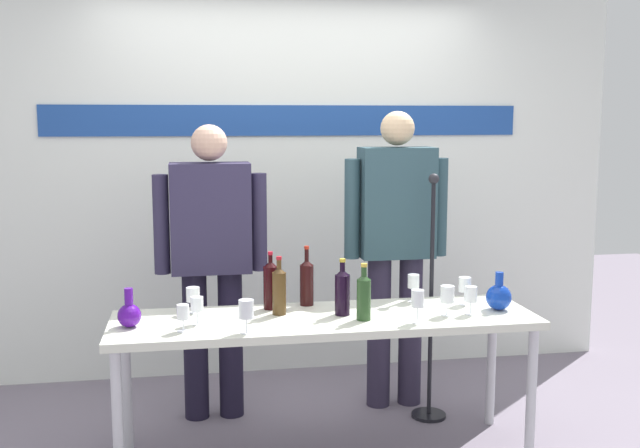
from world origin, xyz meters
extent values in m
cube|color=white|center=(0.00, 1.42, 1.50)|extent=(4.52, 0.10, 3.00)
cube|color=#204998|center=(0.00, 1.37, 1.71)|extent=(3.17, 0.01, 0.20)
cube|color=silver|center=(0.00, 0.00, 0.72)|extent=(2.12, 0.60, 0.04)
cylinder|color=silver|center=(-1.00, -0.25, 0.35)|extent=(0.05, 0.05, 0.70)
cylinder|color=silver|center=(1.00, -0.25, 0.35)|extent=(0.05, 0.05, 0.70)
cylinder|color=silver|center=(-1.00, 0.25, 0.35)|extent=(0.05, 0.05, 0.70)
cylinder|color=silver|center=(1.00, 0.25, 0.35)|extent=(0.05, 0.05, 0.70)
sphere|color=#4B118F|center=(-0.95, -0.03, 0.80)|extent=(0.11, 0.11, 0.11)
cylinder|color=#4B118F|center=(-0.95, -0.03, 0.89)|extent=(0.04, 0.04, 0.09)
sphere|color=#1034A1|center=(0.91, -0.03, 0.81)|extent=(0.13, 0.13, 0.13)
cylinder|color=#1034A1|center=(0.91, -0.03, 0.90)|extent=(0.04, 0.04, 0.08)
cylinder|color=black|center=(-0.64, 0.63, 0.43)|extent=(0.14, 0.14, 0.86)
cylinder|color=black|center=(-0.44, 0.63, 0.43)|extent=(0.14, 0.14, 0.86)
cube|color=#302A47|center=(-0.54, 0.63, 1.17)|extent=(0.45, 0.22, 0.62)
cylinder|color=#302A47|center=(-0.82, 0.63, 1.14)|extent=(0.09, 0.09, 0.56)
cylinder|color=#302A47|center=(-0.27, 0.63, 1.14)|extent=(0.09, 0.09, 0.56)
sphere|color=#D7A78D|center=(-0.54, 0.63, 1.59)|extent=(0.20, 0.20, 0.20)
cylinder|color=#2C263B|center=(0.44, 0.63, 0.46)|extent=(0.14, 0.14, 0.91)
cylinder|color=#2C263B|center=(0.64, 0.63, 0.46)|extent=(0.14, 0.14, 0.91)
cube|color=#2F4B55|center=(0.54, 0.63, 1.24)|extent=(0.43, 0.22, 0.65)
cylinder|color=#2F4B55|center=(0.27, 0.63, 1.20)|extent=(0.09, 0.09, 0.58)
cylinder|color=#2F4B55|center=(0.81, 0.63, 1.20)|extent=(0.09, 0.09, 0.58)
sphere|color=#DCB68A|center=(0.54, 0.63, 1.67)|extent=(0.20, 0.20, 0.20)
cylinder|color=black|center=(-0.25, 0.19, 0.86)|extent=(0.08, 0.08, 0.22)
cone|color=black|center=(-0.25, 0.19, 0.98)|extent=(0.08, 0.08, 0.03)
cylinder|color=black|center=(-0.25, 0.19, 1.00)|extent=(0.02, 0.02, 0.06)
cylinder|color=red|center=(-0.25, 0.19, 1.04)|extent=(0.03, 0.03, 0.02)
cylinder|color=black|center=(-0.06, 0.24, 0.85)|extent=(0.07, 0.07, 0.22)
cone|color=black|center=(-0.06, 0.24, 0.97)|extent=(0.07, 0.07, 0.03)
cylinder|color=black|center=(-0.06, 0.24, 1.00)|extent=(0.02, 0.02, 0.09)
cylinder|color=#AF2716|center=(-0.06, 0.24, 1.05)|extent=(0.03, 0.03, 0.02)
cylinder|color=#483115|center=(-0.22, 0.08, 0.85)|extent=(0.07, 0.07, 0.22)
cone|color=#483115|center=(-0.22, 0.08, 0.97)|extent=(0.07, 0.07, 0.03)
cylinder|color=#483115|center=(-0.22, 0.08, 0.99)|extent=(0.02, 0.02, 0.07)
cylinder|color=#A91923|center=(-0.22, 0.08, 1.03)|extent=(0.03, 0.03, 0.02)
cylinder|color=#22411E|center=(0.17, -0.10, 0.85)|extent=(0.07, 0.07, 0.20)
cone|color=#22411E|center=(0.17, -0.10, 0.96)|extent=(0.07, 0.07, 0.03)
cylinder|color=#22411E|center=(0.17, -0.10, 0.98)|extent=(0.03, 0.03, 0.06)
cylinder|color=gold|center=(0.17, -0.10, 1.02)|extent=(0.03, 0.03, 0.02)
cylinder|color=black|center=(0.09, 0.01, 0.85)|extent=(0.08, 0.08, 0.21)
cone|color=black|center=(0.09, 0.01, 0.96)|extent=(0.08, 0.08, 0.03)
cylinder|color=black|center=(0.09, 0.01, 0.98)|extent=(0.03, 0.03, 0.07)
cylinder|color=gold|center=(0.09, 0.01, 1.02)|extent=(0.03, 0.03, 0.02)
cylinder|color=white|center=(-0.70, -0.15, 0.75)|extent=(0.06, 0.06, 0.00)
cylinder|color=white|center=(-0.70, -0.15, 0.77)|extent=(0.01, 0.01, 0.06)
cylinder|color=white|center=(-0.70, -0.15, 0.84)|extent=(0.06, 0.06, 0.07)
cylinder|color=white|center=(-0.65, 0.17, 0.75)|extent=(0.05, 0.05, 0.00)
cylinder|color=white|center=(-0.65, 0.17, 0.78)|extent=(0.01, 0.01, 0.06)
cylinder|color=white|center=(-0.65, 0.17, 0.84)|extent=(0.07, 0.07, 0.07)
cylinder|color=white|center=(-0.63, -0.04, 0.75)|extent=(0.05, 0.05, 0.00)
cylinder|color=white|center=(-0.63, -0.04, 0.78)|extent=(0.01, 0.01, 0.07)
cylinder|color=white|center=(-0.63, -0.04, 0.85)|extent=(0.06, 0.06, 0.07)
cylinder|color=white|center=(-0.41, -0.23, 0.75)|extent=(0.06, 0.06, 0.00)
cylinder|color=white|center=(-0.41, -0.23, 0.78)|extent=(0.01, 0.01, 0.07)
cylinder|color=white|center=(-0.41, -0.23, 0.86)|extent=(0.07, 0.07, 0.09)
cylinder|color=white|center=(0.61, -0.09, 0.75)|extent=(0.06, 0.06, 0.00)
cylinder|color=white|center=(0.61, -0.09, 0.78)|extent=(0.01, 0.01, 0.07)
cylinder|color=white|center=(0.61, -0.09, 0.85)|extent=(0.07, 0.07, 0.08)
cylinder|color=white|center=(0.77, 0.10, 0.75)|extent=(0.06, 0.06, 0.00)
cylinder|color=white|center=(0.77, 0.10, 0.78)|extent=(0.01, 0.01, 0.07)
cylinder|color=white|center=(0.77, 0.10, 0.85)|extent=(0.07, 0.07, 0.08)
cylinder|color=white|center=(0.42, -0.20, 0.75)|extent=(0.05, 0.05, 0.00)
cylinder|color=white|center=(0.42, -0.20, 0.78)|extent=(0.01, 0.01, 0.08)
cylinder|color=white|center=(0.42, -0.20, 0.87)|extent=(0.06, 0.06, 0.08)
cylinder|color=white|center=(0.52, 0.21, 0.75)|extent=(0.06, 0.06, 0.00)
cylinder|color=white|center=(0.52, 0.21, 0.78)|extent=(0.01, 0.01, 0.07)
cylinder|color=white|center=(0.52, 0.21, 0.86)|extent=(0.06, 0.06, 0.07)
cylinder|color=white|center=(0.73, -0.09, 0.75)|extent=(0.06, 0.06, 0.00)
cylinder|color=white|center=(0.73, -0.09, 0.78)|extent=(0.01, 0.01, 0.06)
cylinder|color=white|center=(0.73, -0.09, 0.85)|extent=(0.06, 0.06, 0.08)
cylinder|color=black|center=(0.69, 0.40, 0.01)|extent=(0.20, 0.20, 0.02)
cylinder|color=black|center=(0.69, 0.40, 0.68)|extent=(0.02, 0.02, 1.36)
sphere|color=#232328|center=(0.69, 0.40, 1.39)|extent=(0.06, 0.06, 0.06)
camera|label=1|loc=(-0.65, -3.56, 1.73)|focal=41.75mm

